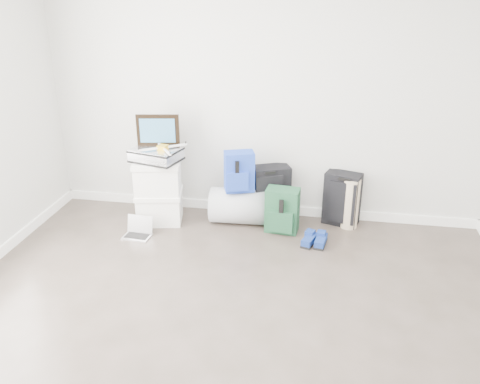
% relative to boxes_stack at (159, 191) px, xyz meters
% --- Properties ---
extents(ground, '(5.00, 5.00, 0.00)m').
position_rel_boxes_stack_xyz_m(ground, '(1.03, -2.10, -0.34)').
color(ground, '#352E27').
rests_on(ground, ground).
extents(room_envelope, '(4.52, 5.02, 2.71)m').
position_rel_boxes_stack_xyz_m(room_envelope, '(1.03, -2.08, 1.39)').
color(room_envelope, beige).
rests_on(room_envelope, ground).
extents(boxes_stack, '(0.53, 0.46, 0.67)m').
position_rel_boxes_stack_xyz_m(boxes_stack, '(0.00, 0.00, 0.00)').
color(boxes_stack, silver).
rests_on(boxes_stack, ground).
extents(briefcase, '(0.53, 0.44, 0.13)m').
position_rel_boxes_stack_xyz_m(briefcase, '(0.00, 0.00, 0.40)').
color(briefcase, '#B2B2B7').
rests_on(briefcase, boxes_stack).
extents(painting, '(0.43, 0.10, 0.32)m').
position_rel_boxes_stack_xyz_m(painting, '(-0.00, 0.10, 0.63)').
color(painting, black).
rests_on(painting, briefcase).
extents(drone, '(0.42, 0.42, 0.05)m').
position_rel_boxes_stack_xyz_m(drone, '(0.08, -0.02, 0.49)').
color(drone, gold).
rests_on(drone, briefcase).
extents(duffel_bag, '(0.62, 0.39, 0.37)m').
position_rel_boxes_stack_xyz_m(duffel_bag, '(0.83, 0.11, -0.15)').
color(duffel_bag, gray).
rests_on(duffel_bag, ground).
extents(blue_backpack, '(0.33, 0.29, 0.41)m').
position_rel_boxes_stack_xyz_m(blue_backpack, '(0.83, 0.08, 0.23)').
color(blue_backpack, navy).
rests_on(blue_backpack, duffel_bag).
extents(large_suitcase, '(0.43, 0.37, 0.59)m').
position_rel_boxes_stack_xyz_m(large_suitcase, '(1.14, 0.25, -0.04)').
color(large_suitcase, black).
rests_on(large_suitcase, ground).
extents(green_backpack, '(0.34, 0.26, 0.46)m').
position_rel_boxes_stack_xyz_m(green_backpack, '(1.29, -0.01, -0.12)').
color(green_backpack, '#163E26').
rests_on(green_backpack, ground).
extents(carry_on, '(0.40, 0.32, 0.56)m').
position_rel_boxes_stack_xyz_m(carry_on, '(1.88, 0.27, -0.06)').
color(carry_on, black).
rests_on(carry_on, ground).
extents(shoes, '(0.26, 0.26, 0.08)m').
position_rel_boxes_stack_xyz_m(shoes, '(1.63, -0.24, -0.30)').
color(shoes, black).
rests_on(shoes, ground).
extents(rolled_rug, '(0.17, 0.17, 0.53)m').
position_rel_boxes_stack_xyz_m(rolled_rug, '(1.96, 0.20, -0.07)').
color(rolled_rug, tan).
rests_on(rolled_rug, ground).
extents(laptop, '(0.28, 0.21, 0.19)m').
position_rel_boxes_stack_xyz_m(laptop, '(-0.11, -0.36, -0.29)').
color(laptop, silver).
rests_on(laptop, ground).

